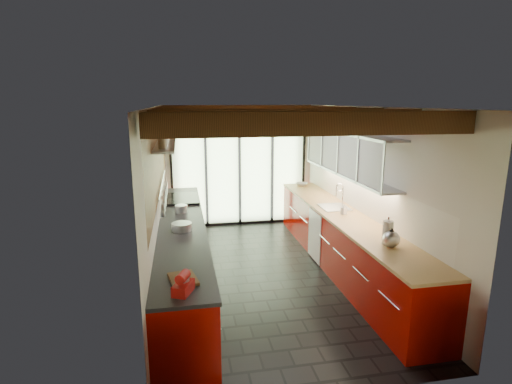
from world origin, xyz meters
TOP-DOWN VIEW (x-y plane):
  - ground at (0.00, 0.00)m, footprint 5.50×5.50m
  - room_shell at (0.00, 0.00)m, footprint 5.50×5.50m
  - ceiling_beams at (-0.00, 0.38)m, footprint 3.14×5.06m
  - glass_door at (0.00, 2.69)m, footprint 2.95×0.10m
  - left_counter at (-1.28, 0.00)m, footprint 0.68×5.00m
  - range_stove at (-1.28, 1.45)m, footprint 0.66×0.90m
  - right_counter at (1.27, 0.00)m, footprint 0.68×5.00m
  - sink_assembly at (1.29, 0.40)m, footprint 0.45×0.52m
  - upper_cabinets_right at (1.43, 0.30)m, footprint 0.34×3.00m
  - left_wall_fixtures at (-1.47, 0.18)m, footprint 0.28×2.60m
  - stand_mixer at (-1.27, -2.24)m, footprint 0.23×0.28m
  - pot_large at (-1.27, 0.58)m, footprint 0.25×0.25m
  - pot_small at (-1.27, -0.36)m, footprint 0.37×0.37m
  - cutting_board at (-1.27, -1.97)m, footprint 0.32×0.40m
  - kettle at (1.27, -1.48)m, footprint 0.24×0.28m
  - paper_towel at (1.27, -1.39)m, footprint 0.14×0.14m
  - soap_bottle at (1.27, -0.01)m, footprint 0.10×0.10m
  - bowl at (1.27, 2.25)m, footprint 0.32×0.32m

SIDE VIEW (x-z plane):
  - ground at x=0.00m, z-range 0.00..0.00m
  - right_counter at x=1.27m, z-range 0.00..0.92m
  - left_counter at x=-1.28m, z-range 0.00..0.92m
  - range_stove at x=-1.28m, z-range -0.01..0.96m
  - cutting_board at x=-1.27m, z-range 0.92..0.95m
  - bowl at x=1.27m, z-range 0.92..0.98m
  - sink_assembly at x=1.29m, z-range 0.75..1.17m
  - pot_small at x=-1.27m, z-range 0.92..1.03m
  - pot_large at x=-1.27m, z-range 0.92..1.04m
  - soap_bottle at x=1.27m, z-range 0.92..1.08m
  - stand_mixer at x=-1.27m, z-range 0.90..1.12m
  - kettle at x=1.27m, z-range 0.90..1.16m
  - paper_towel at x=1.27m, z-range 0.89..1.25m
  - room_shell at x=0.00m, z-range -1.10..4.40m
  - glass_door at x=0.00m, z-range 0.21..3.11m
  - left_wall_fixtures at x=-1.47m, z-range 1.37..2.32m
  - upper_cabinets_right at x=1.43m, z-range 0.35..3.35m
  - ceiling_beams at x=0.00m, z-range 0.01..4.91m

